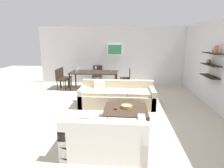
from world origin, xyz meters
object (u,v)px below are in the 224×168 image
loveseat_white (105,138)px  dining_table (94,73)px  dining_chair_head (97,74)px  wine_glass_left_far (78,68)px  dining_chair_left_far (64,76)px  wine_glass_head (96,68)px  apple_on_coffee_table (116,108)px  dining_chair_left_near (60,78)px  wine_glass_left_near (76,69)px  decorative_bowl (127,106)px  sofa_beige (117,97)px  wine_glass_right_far (111,69)px  coffee_table (126,116)px  dining_chair_right_far (127,77)px

loveseat_white → dining_table: 4.74m
dining_chair_head → wine_glass_left_far: 1.13m
dining_chair_left_far → wine_glass_head: bearing=8.6°
dining_chair_head → wine_glass_left_far: bearing=-133.0°
apple_on_coffee_table → dining_chair_left_far: size_ratio=0.08×
dining_chair_left_near → wine_glass_left_near: 0.78m
decorative_bowl → dining_chair_head: size_ratio=0.34×
dining_chair_left_far → dining_chair_left_near: bearing=-90.0°
sofa_beige → dining_table: bearing=118.3°
wine_glass_right_far → wine_glass_left_near: wine_glass_right_far is taller
dining_chair_head → wine_glass_left_near: wine_glass_left_near is taller
dining_table → dining_chair_left_near: (-1.41, -0.22, -0.18)m
coffee_table → decorative_bowl: bearing=69.1°
coffee_table → wine_glass_head: wine_glass_head is taller
wine_glass_left_far → wine_glass_right_far: bearing=0.0°
coffee_table → wine_glass_head: 4.04m
coffee_table → dining_table: dining_table is taller
loveseat_white → apple_on_coffee_table: (0.13, 1.23, 0.12)m
sofa_beige → apple_on_coffee_table: bearing=-88.2°
loveseat_white → dining_chair_head: bearing=100.4°
coffee_table → dining_chair_right_far: 3.53m
wine_glass_left_near → dining_table: bearing=9.6°
coffee_table → apple_on_coffee_table: size_ratio=15.29×
coffee_table → decorative_bowl: (0.03, 0.07, 0.23)m
sofa_beige → coffee_table: (0.30, -1.25, -0.10)m
dining_chair_left_near → dining_chair_head: (1.41, 1.13, 0.00)m
wine_glass_right_far → coffee_table: bearing=-79.0°
dining_chair_right_far → wine_glass_head: size_ratio=5.62×
loveseat_white → wine_glass_left_far: bearing=110.2°
wine_glass_left_far → sofa_beige: bearing=-49.8°
loveseat_white → wine_glass_head: (-1.02, 5.05, 0.57)m
apple_on_coffee_table → wine_glass_left_near: bearing=119.9°
loveseat_white → wine_glass_right_far: 4.78m
coffee_table → dining_chair_left_near: (-2.81, 3.07, 0.31)m
decorative_bowl → wine_glass_left_near: bearing=124.7°
sofa_beige → wine_glass_left_far: wine_glass_left_far is taller
dining_chair_left_far → wine_glass_left_near: wine_glass_left_near is taller
dining_chair_right_far → sofa_beige: bearing=-97.9°
dining_chair_left_near → dining_chair_right_far: same height
loveseat_white → dining_chair_left_near: size_ratio=1.73×
dining_chair_head → apple_on_coffee_table: bearing=-75.1°
loveseat_white → dining_chair_right_far: (0.40, 4.83, 0.21)m
dining_chair_left_far → dining_chair_right_far: 2.83m
wine_glass_right_far → wine_glass_left_near: size_ratio=1.03×
wine_glass_left_far → dining_chair_left_far: bearing=171.6°
dining_chair_left_near → dining_chair_right_far: (2.83, 0.45, 0.00)m
loveseat_white → dining_table: bearing=102.4°
sofa_beige → wine_glass_left_far: 2.89m
dining_chair_left_far → wine_glass_right_far: 2.17m
sofa_beige → apple_on_coffee_table: size_ratio=32.96×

